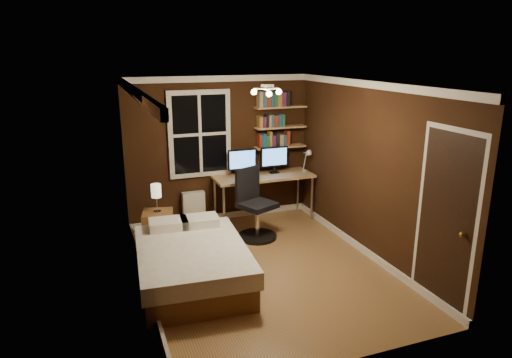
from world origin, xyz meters
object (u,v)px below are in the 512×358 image
object	(u,v)px
radiator	(194,208)
monitor_left	(242,163)
desk	(263,179)
bedside_lamp	(157,198)
monitor_right	(274,160)
bed	(192,263)
desk_lamp	(307,160)
nightstand	(158,229)
office_chair	(255,211)

from	to	relation	value
radiator	monitor_left	world-z (taller)	monitor_left
desk	monitor_left	xyz separation A→B (m)	(-0.36, 0.09, 0.29)
radiator	monitor_left	bearing A→B (deg)	-10.20
bedside_lamp	monitor_right	size ratio (longest dim) A/B	0.86
radiator	desk	size ratio (longest dim) A/B	0.33
bed	radiator	bearing A→B (deg)	80.71
desk_lamp	bed	bearing A→B (deg)	-145.12
desk	desk_lamp	bearing A→B (deg)	-5.76
nightstand	desk_lamp	xyz separation A→B (m)	(2.69, 0.42, 0.76)
monitor_right	office_chair	xyz separation A→B (m)	(-0.64, -0.76, -0.61)
monitor_left	bed	bearing A→B (deg)	-125.04
radiator	office_chair	world-z (taller)	office_chair
desk	bedside_lamp	bearing A→B (deg)	-165.36
monitor_left	desk	bearing A→B (deg)	-13.57
bedside_lamp	monitor_left	xyz separation A→B (m)	(1.55, 0.58, 0.28)
bedside_lamp	desk	size ratio (longest dim) A/B	0.25
monitor_right	office_chair	distance (m)	1.17
bedside_lamp	radiator	size ratio (longest dim) A/B	0.76
radiator	monitor_right	world-z (taller)	monitor_right
radiator	monitor_left	distance (m)	1.14
nightstand	bedside_lamp	bearing A→B (deg)	0.00
monitor_left	nightstand	bearing A→B (deg)	-159.35
bed	monitor_right	distance (m)	2.79
desk	office_chair	distance (m)	0.85
bedside_lamp	desk_lamp	world-z (taller)	desk_lamp
monitor_left	desk_lamp	distance (m)	1.15
nightstand	desk	distance (m)	2.03
monitor_left	desk_lamp	bearing A→B (deg)	-8.24
monitor_left	desk_lamp	world-z (taller)	monitor_left
desk	desk_lamp	distance (m)	0.84
desk	office_chair	world-z (taller)	office_chair
bedside_lamp	monitor_right	bearing A→B (deg)	15.26
bed	monitor_left	distance (m)	2.43
monitor_right	nightstand	bearing A→B (deg)	-164.74
desk	desk_lamp	world-z (taller)	desk_lamp
monitor_left	monitor_right	xyz separation A→B (m)	(0.59, 0.00, 0.00)
radiator	desk_lamp	xyz separation A→B (m)	(1.98, -0.32, 0.75)
bed	office_chair	size ratio (longest dim) A/B	1.74
monitor_right	bedside_lamp	bearing A→B (deg)	-164.74
monitor_left	office_chair	xyz separation A→B (m)	(-0.05, -0.76, -0.61)
desk	monitor_right	world-z (taller)	monitor_right
monitor_right	desk_lamp	world-z (taller)	monitor_right
monitor_left	desk_lamp	xyz separation A→B (m)	(1.14, -0.17, -0.01)
desk_lamp	office_chair	xyz separation A→B (m)	(-1.19, -0.60, -0.60)
desk	monitor_right	bearing A→B (deg)	20.23
desk_lamp	office_chair	size ratio (longest dim) A/B	0.39
bed	bedside_lamp	xyz separation A→B (m)	(-0.23, 1.30, 0.50)
nightstand	office_chair	bearing A→B (deg)	5.69
bed	monitor_left	size ratio (longest dim) A/B	3.86
bedside_lamp	monitor_left	distance (m)	1.68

